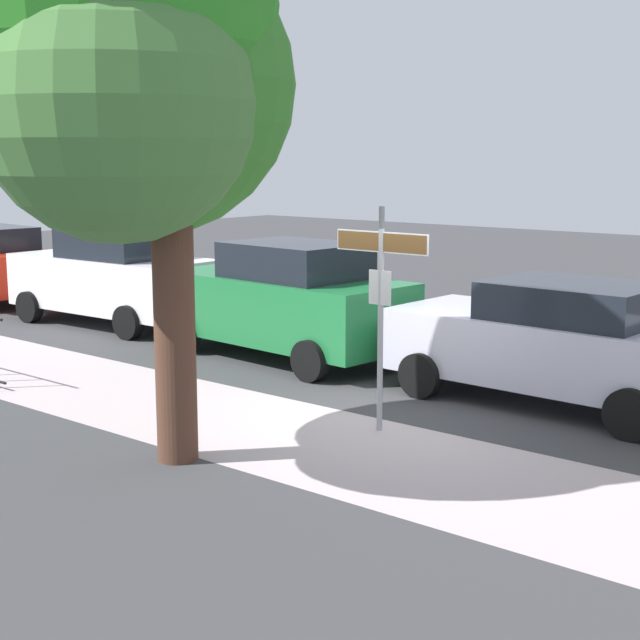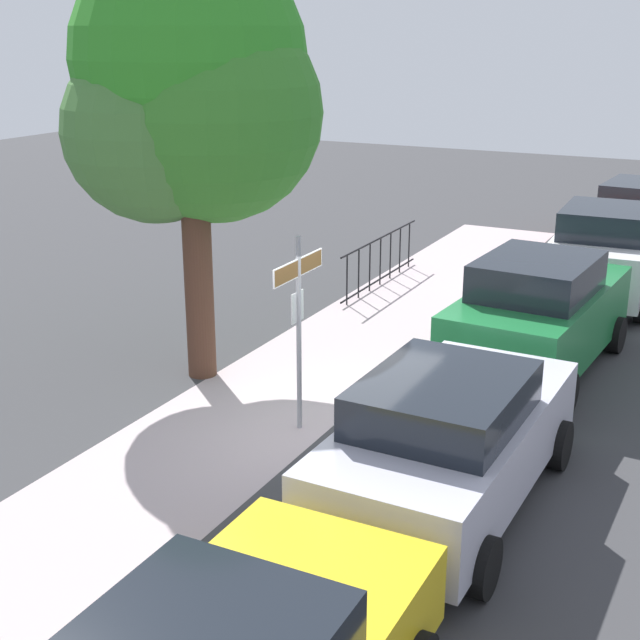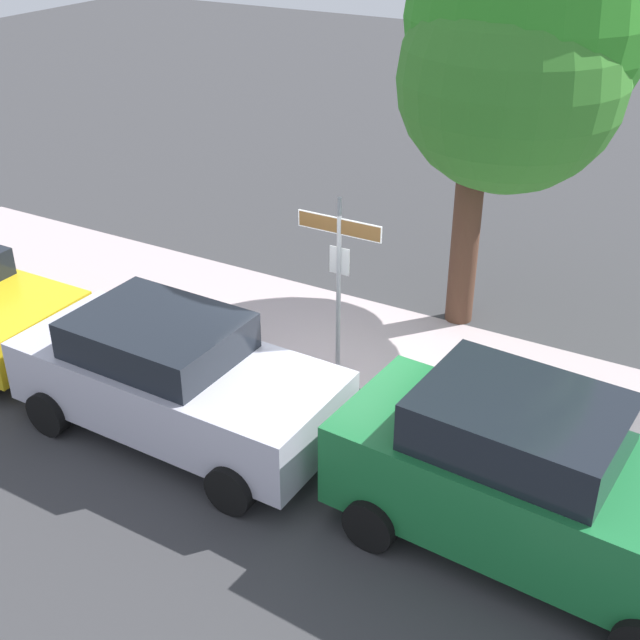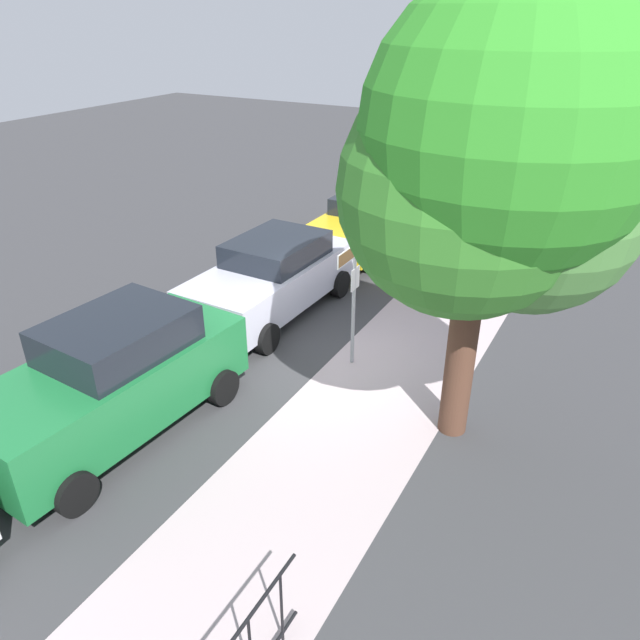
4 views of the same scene
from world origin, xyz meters
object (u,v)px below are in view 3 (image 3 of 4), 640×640
shade_tree (515,53)px  car_green (532,481)px  car_silver (174,377)px  street_sign (339,257)px

shade_tree → car_green: 6.50m
shade_tree → car_silver: size_ratio=1.49×
car_silver → car_green: (4.80, 0.14, 0.11)m
car_silver → car_green: 4.81m
street_sign → car_silver: size_ratio=0.61×
car_green → shade_tree: bearing=117.8°
street_sign → car_green: 4.50m
street_sign → shade_tree: 3.96m
shade_tree → car_green: bearing=-66.2°
street_sign → car_green: bearing=-33.1°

